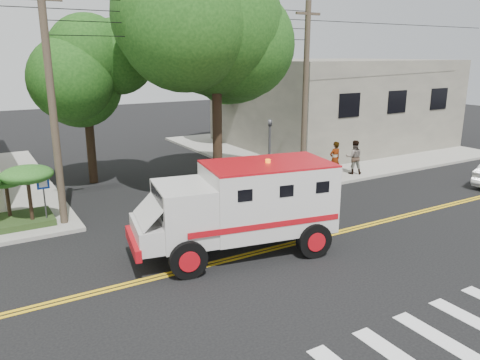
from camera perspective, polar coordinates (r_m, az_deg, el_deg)
ground at (r=16.36m, az=3.43°, el=-8.50°), size 100.00×100.00×0.00m
sidewalk_ne at (r=34.55m, az=9.57°, el=4.12°), size 17.00×17.00×0.15m
building_right at (r=35.46m, az=11.15°, el=9.35°), size 14.00×12.00×6.00m
utility_pole_left at (r=18.72m, az=-21.85°, el=7.77°), size 0.28×0.28×9.00m
utility_pole_right at (r=23.81m, az=7.95°, el=10.05°), size 0.28×0.28×9.00m
tree_main at (r=21.31m, az=-1.46°, el=16.87°), size 6.08×5.70×9.85m
tree_left at (r=24.87m, az=-17.58°, el=12.56°), size 4.48×4.20×7.70m
tree_right at (r=33.05m, az=1.01°, el=14.34°), size 4.80×4.50×8.20m
traffic_signal at (r=22.19m, az=3.61°, el=3.86°), size 0.15×0.18×3.60m
accessibility_sign at (r=19.40m, az=-22.77°, el=-1.58°), size 0.45×0.10×2.02m
palm_planter at (r=19.66m, az=-26.60°, el=-0.95°), size 3.52×2.63×2.36m
armored_truck at (r=15.57m, az=0.41°, el=-2.86°), size 7.04×3.65×3.06m
pedestrian_a at (r=25.71m, az=11.48°, el=2.56°), size 0.69×0.46×1.88m
pedestrian_b at (r=26.37m, az=13.73°, el=2.73°), size 1.14×1.08×1.87m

